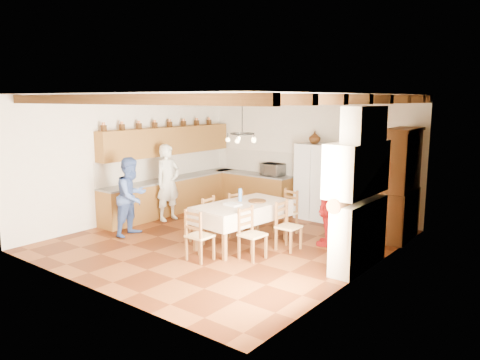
% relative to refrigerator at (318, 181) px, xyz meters
% --- Properties ---
extents(floor, '(6.00, 6.50, 0.02)m').
position_rel_refrigerator_xyz_m(floor, '(-0.55, -2.82, -0.93)').
color(floor, '#481D0A').
rests_on(floor, ground).
extents(ceiling, '(6.00, 6.50, 0.02)m').
position_rel_refrigerator_xyz_m(ceiling, '(-0.55, -2.82, 2.09)').
color(ceiling, silver).
rests_on(ceiling, ground).
extents(wall_back, '(6.00, 0.02, 3.00)m').
position_rel_refrigerator_xyz_m(wall_back, '(-0.55, 0.44, 0.58)').
color(wall_back, silver).
rests_on(wall_back, ground).
extents(wall_front, '(6.00, 0.02, 3.00)m').
position_rel_refrigerator_xyz_m(wall_front, '(-0.55, -6.08, 0.58)').
color(wall_front, silver).
rests_on(wall_front, ground).
extents(wall_left, '(0.02, 6.50, 3.00)m').
position_rel_refrigerator_xyz_m(wall_left, '(-3.56, -2.82, 0.58)').
color(wall_left, silver).
rests_on(wall_left, ground).
extents(wall_right, '(0.02, 6.50, 3.00)m').
position_rel_refrigerator_xyz_m(wall_right, '(2.46, -2.82, 0.58)').
color(wall_right, silver).
rests_on(wall_right, ground).
extents(ceiling_beams, '(6.00, 6.30, 0.16)m').
position_rel_refrigerator_xyz_m(ceiling_beams, '(-0.55, -2.82, 1.99)').
color(ceiling_beams, '#32200C').
rests_on(ceiling_beams, ground).
extents(lower_cabinets_left, '(0.60, 4.30, 0.86)m').
position_rel_refrigerator_xyz_m(lower_cabinets_left, '(-3.25, -1.77, -0.49)').
color(lower_cabinets_left, brown).
rests_on(lower_cabinets_left, ground).
extents(lower_cabinets_back, '(2.30, 0.60, 0.86)m').
position_rel_refrigerator_xyz_m(lower_cabinets_back, '(-2.10, 0.13, -0.49)').
color(lower_cabinets_back, brown).
rests_on(lower_cabinets_back, ground).
extents(countertop_left, '(0.62, 4.30, 0.04)m').
position_rel_refrigerator_xyz_m(countertop_left, '(-3.25, -1.77, -0.04)').
color(countertop_left, slate).
rests_on(countertop_left, lower_cabinets_left).
extents(countertop_back, '(2.34, 0.62, 0.04)m').
position_rel_refrigerator_xyz_m(countertop_back, '(-2.10, 0.13, -0.04)').
color(countertop_back, slate).
rests_on(countertop_back, lower_cabinets_back).
extents(backsplash_left, '(0.03, 4.30, 0.60)m').
position_rel_refrigerator_xyz_m(backsplash_left, '(-3.54, -1.77, 0.28)').
color(backsplash_left, beige).
rests_on(backsplash_left, ground).
extents(backsplash_back, '(2.30, 0.03, 0.60)m').
position_rel_refrigerator_xyz_m(backsplash_back, '(-2.10, 0.42, 0.28)').
color(backsplash_back, beige).
rests_on(backsplash_back, ground).
extents(upper_cabinets, '(0.35, 4.20, 0.70)m').
position_rel_refrigerator_xyz_m(upper_cabinets, '(-3.38, -1.77, 0.93)').
color(upper_cabinets, brown).
rests_on(upper_cabinets, ground).
extents(fireplace, '(0.56, 1.60, 2.80)m').
position_rel_refrigerator_xyz_m(fireplace, '(2.17, -2.62, 0.48)').
color(fireplace, beige).
rests_on(fireplace, ground).
extents(wall_picture, '(0.34, 0.03, 0.42)m').
position_rel_refrigerator_xyz_m(wall_picture, '(1.00, 0.41, 0.93)').
color(wall_picture, black).
rests_on(wall_picture, ground).
extents(refrigerator, '(0.94, 0.78, 1.85)m').
position_rel_refrigerator_xyz_m(refrigerator, '(0.00, 0.00, 0.00)').
color(refrigerator, silver).
rests_on(refrigerator, floor).
extents(hutch, '(0.62, 1.32, 2.33)m').
position_rel_refrigerator_xyz_m(hutch, '(2.20, -0.48, 0.24)').
color(hutch, '#3A240B').
rests_on(hutch, floor).
extents(dining_table, '(1.22, 2.08, 0.86)m').
position_rel_refrigerator_xyz_m(dining_table, '(-0.11, -2.88, -0.14)').
color(dining_table, beige).
rests_on(dining_table, floor).
extents(chandelier, '(0.47, 0.47, 0.03)m').
position_rel_refrigerator_xyz_m(chandelier, '(-0.11, -2.88, 1.33)').
color(chandelier, black).
rests_on(chandelier, ground).
extents(chair_left_near, '(0.44, 0.45, 0.96)m').
position_rel_refrigerator_xyz_m(chair_left_near, '(-0.92, -3.19, -0.44)').
color(chair_left_near, brown).
rests_on(chair_left_near, floor).
extents(chair_left_far, '(0.47, 0.48, 0.96)m').
position_rel_refrigerator_xyz_m(chair_left_far, '(-0.80, -2.41, -0.44)').
color(chair_left_far, brown).
rests_on(chair_left_far, floor).
extents(chair_right_near, '(0.43, 0.45, 0.96)m').
position_rel_refrigerator_xyz_m(chair_right_near, '(0.54, -3.41, -0.44)').
color(chair_right_near, brown).
rests_on(chair_right_near, floor).
extents(chair_right_far, '(0.41, 0.43, 0.96)m').
position_rel_refrigerator_xyz_m(chair_right_far, '(0.77, -2.54, -0.44)').
color(chair_right_far, brown).
rests_on(chair_right_far, floor).
extents(chair_end_near, '(0.42, 0.40, 0.96)m').
position_rel_refrigerator_xyz_m(chair_end_near, '(-0.17, -4.05, -0.44)').
color(chair_end_near, brown).
rests_on(chair_end_near, floor).
extents(chair_end_far, '(0.50, 0.49, 0.96)m').
position_rel_refrigerator_xyz_m(chair_end_far, '(0.11, -1.61, -0.44)').
color(chair_end_far, brown).
rests_on(chair_end_far, floor).
extents(person_man, '(0.49, 0.70, 1.85)m').
position_rel_refrigerator_xyz_m(person_man, '(-2.76, -2.40, 0.00)').
color(person_man, white).
rests_on(person_man, floor).
extents(person_woman_blue, '(0.78, 0.93, 1.70)m').
position_rel_refrigerator_xyz_m(person_woman_blue, '(-2.41, -3.77, -0.07)').
color(person_woman_blue, '#415CA7').
rests_on(person_woman_blue, floor).
extents(person_woman_red, '(0.52, 0.95, 1.53)m').
position_rel_refrigerator_xyz_m(person_woman_red, '(1.23, -1.81, -0.16)').
color(person_woman_red, '#A11211').
rests_on(person_woman_red, floor).
extents(microwave, '(0.61, 0.44, 0.32)m').
position_rel_refrigerator_xyz_m(microwave, '(-1.43, 0.13, 0.14)').
color(microwave, silver).
rests_on(microwave, countertop_back).
extents(fridge_vase, '(0.28, 0.28, 0.29)m').
position_rel_refrigerator_xyz_m(fridge_vase, '(-0.12, 0.00, 1.07)').
color(fridge_vase, '#3A240B').
rests_on(fridge_vase, refrigerator).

